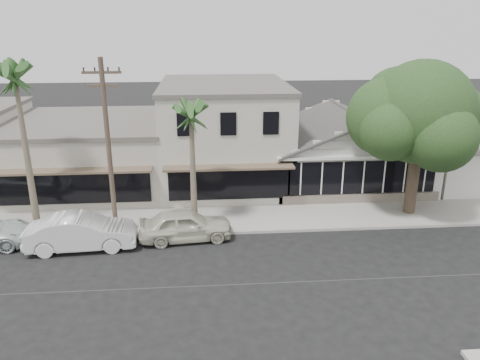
{
  "coord_description": "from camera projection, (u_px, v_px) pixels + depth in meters",
  "views": [
    {
      "loc": [
        -4.38,
        -17.19,
        10.56
      ],
      "look_at": [
        -2.54,
        6.0,
        2.61
      ],
      "focal_mm": 35.0,
      "sensor_mm": 36.0,
      "label": 1
    }
  ],
  "objects": [
    {
      "name": "ground",
      "position": [
        310.0,
        282.0,
        19.96
      ],
      "size": [
        140.0,
        140.0,
        0.0
      ],
      "primitive_type": "plane",
      "color": "black",
      "rests_on": "ground"
    },
    {
      "name": "corner_shop",
      "position": [
        345.0,
        146.0,
        31.25
      ],
      "size": [
        10.4,
        8.6,
        5.1
      ],
      "color": "white",
      "rests_on": "ground"
    },
    {
      "name": "utility_pole",
      "position": [
        109.0,
        146.0,
        22.64
      ],
      "size": [
        1.8,
        0.24,
        9.0
      ],
      "color": "brown",
      "rests_on": "ground"
    },
    {
      "name": "palm_mid",
      "position": [
        15.0,
        78.0,
        22.44
      ],
      "size": [
        2.61,
        2.61,
        9.21
      ],
      "color": "#726651",
      "rests_on": "ground"
    },
    {
      "name": "side_cottage",
      "position": [
        467.0,
        163.0,
        31.31
      ],
      "size": [
        6.0,
        6.0,
        3.0
      ],
      "primitive_type": "cube",
      "color": "white",
      "rests_on": "ground"
    },
    {
      "name": "row_building_near",
      "position": [
        224.0,
        135.0,
        31.42
      ],
      "size": [
        8.0,
        10.0,
        6.5
      ],
      "primitive_type": "cube",
      "color": "#BCB8A9",
      "rests_on": "ground"
    },
    {
      "name": "palm_east",
      "position": [
        191.0,
        114.0,
        22.87
      ],
      "size": [
        2.69,
        2.69,
        7.31
      ],
      "color": "#726651",
      "rests_on": "ground"
    },
    {
      "name": "car_0",
      "position": [
        186.0,
        225.0,
        23.57
      ],
      "size": [
        4.82,
        2.32,
        1.59
      ],
      "primitive_type": "imported",
      "rotation": [
        0.0,
        0.0,
        1.67
      ],
      "color": "beige",
      "rests_on": "ground"
    },
    {
      "name": "car_1",
      "position": [
        81.0,
        232.0,
        22.62
      ],
      "size": [
        5.32,
        2.16,
        1.72
      ],
      "primitive_type": "imported",
      "rotation": [
        0.0,
        0.0,
        1.64
      ],
      "color": "white",
      "rests_on": "ground"
    },
    {
      "name": "shade_tree",
      "position": [
        417.0,
        115.0,
        25.27
      ],
      "size": [
        7.85,
        7.1,
        8.71
      ],
      "rotation": [
        0.0,
        0.0,
        -0.15
      ],
      "color": "#4D3E2E",
      "rests_on": "ground"
    },
    {
      "name": "sidewalk_north",
      "position": [
        140.0,
        222.0,
        25.7
      ],
      "size": [
        90.0,
        3.5,
        0.15
      ],
      "primitive_type": "cube",
      "color": "#9E9991",
      "rests_on": "ground"
    },
    {
      "name": "row_building_midnear",
      "position": [
        90.0,
        155.0,
        31.11
      ],
      "size": [
        10.0,
        10.0,
        4.2
      ],
      "primitive_type": "cube",
      "color": "beige",
      "rests_on": "ground"
    }
  ]
}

